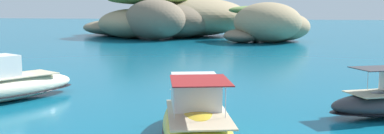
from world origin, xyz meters
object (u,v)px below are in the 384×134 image
(islet_large, at_px, (171,18))
(motorboat_yellow, at_px, (196,121))
(islet_small, at_px, (268,24))
(motorboat_cream, at_px, (1,86))

(islet_large, relative_size, motorboat_yellow, 3.79)
(islet_large, distance_m, motorboat_yellow, 67.31)
(islet_large, height_order, islet_small, islet_large)
(islet_large, bearing_deg, islet_small, -26.41)
(islet_large, height_order, motorboat_yellow, islet_large)
(islet_small, relative_size, motorboat_cream, 1.72)
(islet_large, distance_m, islet_small, 20.73)
(islet_small, distance_m, motorboat_cream, 52.31)
(islet_large, height_order, motorboat_cream, islet_large)
(islet_large, xyz_separation_m, motorboat_cream, (3.64, -59.32, -2.59))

